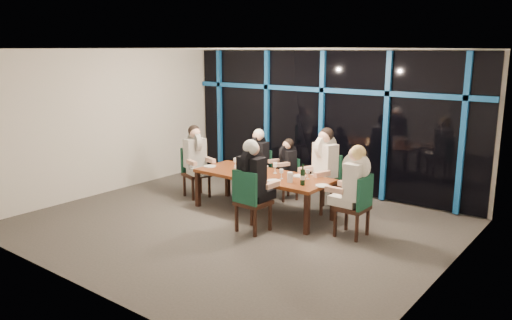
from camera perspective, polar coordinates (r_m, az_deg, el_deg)
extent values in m
plane|color=#514C47|center=(8.79, -2.41, -7.37)|extent=(7.00, 7.00, 0.00)
cube|color=silver|center=(10.84, 7.81, 4.50)|extent=(7.00, 0.04, 3.00)
cube|color=silver|center=(6.46, -19.94, -1.56)|extent=(7.00, 0.04, 3.00)
cube|color=silver|center=(10.96, -16.67, 4.18)|extent=(0.04, 6.00, 3.00)
cube|color=silver|center=(6.74, 20.89, -1.07)|extent=(0.04, 6.00, 3.00)
cube|color=white|center=(8.27, -2.61, 12.58)|extent=(7.00, 6.00, 0.04)
cube|color=black|center=(10.78, 7.65, 4.46)|extent=(6.86, 0.04, 2.94)
cube|color=#124F92|center=(12.44, -4.14, 5.60)|extent=(0.10, 0.10, 2.94)
cube|color=#124F92|center=(11.53, 1.26, 5.09)|extent=(0.10, 0.10, 2.94)
cube|color=#124F92|center=(10.74, 7.51, 4.44)|extent=(0.10, 0.10, 2.94)
cube|color=#124F92|center=(10.10, 14.64, 3.63)|extent=(0.10, 0.10, 2.94)
cube|color=#124F92|center=(9.63, 22.58, 2.66)|extent=(0.10, 0.10, 2.94)
cube|color=#124F92|center=(10.67, 7.61, 7.95)|extent=(6.86, 0.10, 0.10)
cube|color=#FF2D14|center=(10.49, 13.85, 7.57)|extent=(0.60, 0.05, 0.35)
cube|color=brown|center=(9.18, 0.76, -1.80)|extent=(2.60, 1.00, 0.06)
cube|color=black|center=(9.74, -6.66, -3.33)|extent=(0.08, 0.08, 0.69)
cube|color=black|center=(8.26, 5.83, -6.21)|extent=(0.08, 0.08, 0.69)
cube|color=black|center=(10.36, -3.27, -2.30)|extent=(0.08, 0.08, 0.69)
cube|color=black|center=(8.99, 8.81, -4.74)|extent=(0.08, 0.08, 0.69)
cube|color=black|center=(10.30, 0.12, -1.78)|extent=(0.46, 0.46, 0.06)
cube|color=#19533A|center=(10.39, 0.77, -0.13)|extent=(0.45, 0.06, 0.50)
cube|color=black|center=(10.33, -1.27, -3.11)|extent=(0.04, 0.04, 0.42)
cube|color=black|center=(10.12, 0.33, -3.43)|extent=(0.04, 0.04, 0.42)
cube|color=black|center=(10.60, -0.09, -2.69)|extent=(0.04, 0.04, 0.42)
cube|color=black|center=(10.40, 1.49, -3.00)|extent=(0.04, 0.04, 0.42)
cube|color=black|center=(10.13, 3.46, -2.34)|extent=(0.52, 0.52, 0.05)
cube|color=#19533A|center=(10.16, 4.32, -0.92)|extent=(0.38, 0.20, 0.44)
cube|color=black|center=(10.23, 2.21, -3.40)|extent=(0.05, 0.05, 0.37)
cube|color=black|center=(9.97, 3.15, -3.83)|extent=(0.05, 0.05, 0.37)
cube|color=black|center=(10.39, 3.72, -3.16)|extent=(0.05, 0.05, 0.37)
cube|color=black|center=(10.14, 4.68, -3.58)|extent=(0.05, 0.05, 0.37)
cube|color=black|center=(9.45, 7.62, -2.85)|extent=(0.63, 0.63, 0.07)
cube|color=#19533A|center=(9.53, 8.67, -0.90)|extent=(0.49, 0.21, 0.56)
cube|color=black|center=(9.55, 5.87, -4.33)|extent=(0.06, 0.06, 0.47)
cube|color=black|center=(9.26, 7.47, -4.91)|extent=(0.06, 0.06, 0.47)
cube|color=black|center=(9.80, 7.67, -3.93)|extent=(0.06, 0.06, 0.47)
cube|color=black|center=(9.52, 9.28, -4.48)|extent=(0.06, 0.06, 0.47)
cube|color=black|center=(10.34, -6.81, -1.67)|extent=(0.59, 0.59, 0.06)
cube|color=#19533A|center=(10.45, -7.39, 0.08)|extent=(0.19, 0.47, 0.53)
cube|color=black|center=(10.16, -7.22, -3.41)|extent=(0.05, 0.05, 0.44)
cube|color=black|center=(10.33, -5.36, -3.09)|extent=(0.05, 0.05, 0.44)
cube|color=black|center=(10.48, -8.18, -2.93)|extent=(0.05, 0.05, 0.44)
cube|color=black|center=(10.65, -6.36, -2.64)|extent=(0.05, 0.05, 0.44)
cube|color=black|center=(8.26, 10.92, -5.38)|extent=(0.48, 0.48, 0.06)
cube|color=#19533A|center=(8.09, 12.35, -3.70)|extent=(0.06, 0.48, 0.54)
cube|color=black|center=(8.59, 10.29, -6.47)|extent=(0.04, 0.04, 0.45)
cube|color=black|center=(8.26, 9.03, -7.18)|extent=(0.04, 0.04, 0.45)
cube|color=black|center=(8.43, 12.62, -6.94)|extent=(0.04, 0.04, 0.45)
cube|color=black|center=(8.10, 11.44, -7.69)|extent=(0.04, 0.04, 0.45)
cube|color=black|center=(8.33, -0.31, -4.89)|extent=(0.51, 0.51, 0.07)
cube|color=#19533A|center=(8.08, -1.32, -3.23)|extent=(0.50, 0.07, 0.55)
cube|color=black|center=(8.44, 1.61, -6.55)|extent=(0.05, 0.05, 0.46)
cube|color=black|center=(8.68, -0.47, -6.00)|extent=(0.05, 0.05, 0.46)
cube|color=black|center=(8.15, -0.13, -7.25)|extent=(0.05, 0.05, 0.46)
cube|color=black|center=(8.39, -2.23, -6.66)|extent=(0.05, 0.05, 0.46)
cube|color=black|center=(10.18, -0.28, -1.37)|extent=(0.37, 0.42, 0.14)
cube|color=black|center=(10.23, 0.25, 0.58)|extent=(0.40, 0.25, 0.56)
cylinder|color=black|center=(10.19, 0.25, 1.78)|extent=(0.11, 0.42, 0.42)
sphere|color=tan|center=(10.14, 0.19, 2.75)|extent=(0.21, 0.21, 0.21)
sphere|color=silver|center=(10.17, 0.32, 2.95)|extent=(0.23, 0.23, 0.23)
cube|color=tan|center=(10.18, -1.44, 0.04)|extent=(0.09, 0.30, 0.08)
cube|color=tan|center=(9.95, 0.36, -0.26)|extent=(0.09, 0.30, 0.08)
cube|color=black|center=(10.05, 2.95, -1.93)|extent=(0.44, 0.47, 0.12)
cube|color=black|center=(10.06, 3.65, -0.23)|extent=(0.41, 0.34, 0.49)
cylinder|color=black|center=(10.01, 3.67, 0.86)|extent=(0.23, 0.37, 0.37)
sphere|color=tan|center=(9.97, 3.60, 1.74)|extent=(0.19, 0.19, 0.19)
sphere|color=black|center=(9.99, 3.77, 1.91)|extent=(0.20, 0.20, 0.20)
cube|color=tan|center=(10.09, 2.10, -0.11)|extent=(0.17, 0.27, 0.07)
cube|color=tan|center=(9.80, 3.16, -0.50)|extent=(0.17, 0.27, 0.07)
cube|color=white|center=(9.34, 7.02, -2.32)|extent=(0.53, 0.57, 0.16)
cube|color=white|center=(9.37, 7.90, 0.01)|extent=(0.51, 0.39, 0.62)
cylinder|color=white|center=(9.32, 7.95, 1.49)|extent=(0.25, 0.48, 0.47)
sphere|color=tan|center=(9.27, 7.88, 2.69)|extent=(0.23, 0.23, 0.23)
sphere|color=black|center=(9.29, 8.09, 2.92)|extent=(0.26, 0.26, 0.26)
cube|color=tan|center=(9.40, 5.75, -1.05)|extent=(0.19, 0.35, 0.09)
cube|color=tan|center=(9.08, 7.55, -1.59)|extent=(0.19, 0.35, 0.09)
cube|color=black|center=(10.20, -6.50, -1.24)|extent=(0.54, 0.49, 0.15)
cube|color=black|center=(10.27, -6.99, 0.83)|extent=(0.37, 0.48, 0.59)
cylinder|color=black|center=(10.23, -7.02, 2.09)|extent=(0.45, 0.23, 0.44)
sphere|color=tan|center=(10.18, -7.00, 3.12)|extent=(0.22, 0.22, 0.22)
sphere|color=black|center=(10.21, -7.11, 3.33)|extent=(0.24, 0.24, 0.24)
cube|color=tan|center=(9.99, -7.36, -0.30)|extent=(0.33, 0.18, 0.08)
cube|color=tan|center=(10.18, -5.26, 0.00)|extent=(0.33, 0.18, 0.08)
cube|color=white|center=(8.28, 10.16, -4.52)|extent=(0.45, 0.39, 0.15)
cube|color=white|center=(8.11, 11.32, -2.34)|extent=(0.26, 0.43, 0.60)
cylinder|color=white|center=(8.06, 11.39, -0.72)|extent=(0.45, 0.11, 0.45)
sphere|color=tan|center=(8.03, 11.31, 0.64)|extent=(0.22, 0.22, 0.22)
sphere|color=tan|center=(8.00, 11.60, 0.82)|extent=(0.25, 0.25, 0.25)
cube|color=tan|center=(8.45, 10.38, -2.76)|extent=(0.32, 0.09, 0.09)
cube|color=tan|center=(8.08, 8.96, -3.40)|extent=(0.32, 0.09, 0.09)
cube|color=black|center=(8.40, 0.27, -3.96)|extent=(0.41, 0.48, 0.15)
cube|color=black|center=(8.17, -0.51, -1.78)|extent=(0.45, 0.28, 0.62)
cylinder|color=black|center=(8.11, -0.51, -0.11)|extent=(0.13, 0.47, 0.46)
sphere|color=tan|center=(8.09, -0.42, 1.29)|extent=(0.23, 0.23, 0.23)
sphere|color=silver|center=(8.05, -0.62, 1.47)|extent=(0.25, 0.25, 0.25)
cube|color=tan|center=(8.28, 1.85, -2.86)|extent=(0.10, 0.33, 0.09)
cube|color=tan|center=(8.55, -0.50, -2.36)|extent=(0.10, 0.33, 0.09)
cylinder|color=white|center=(9.79, -1.82, -0.66)|extent=(0.24, 0.24, 0.01)
cylinder|color=white|center=(9.76, 0.69, -0.70)|extent=(0.24, 0.24, 0.01)
cylinder|color=white|center=(9.03, 5.01, -1.83)|extent=(0.24, 0.24, 0.01)
cylinder|color=white|center=(9.79, -5.32, -0.71)|extent=(0.24, 0.24, 0.01)
cylinder|color=white|center=(8.44, 7.52, -2.91)|extent=(0.24, 0.24, 0.01)
cylinder|color=white|center=(8.68, 2.07, -2.39)|extent=(0.24, 0.24, 0.01)
cylinder|color=black|center=(8.43, 5.35, -2.00)|extent=(0.08, 0.08, 0.27)
cylinder|color=black|center=(8.39, 5.38, -0.80)|extent=(0.03, 0.03, 0.10)
cylinder|color=silver|center=(8.43, 5.35, -2.00)|extent=(0.08, 0.08, 0.07)
cylinder|color=white|center=(8.60, 3.90, -1.98)|extent=(0.10, 0.10, 0.18)
cylinder|color=white|center=(8.57, 4.20, -1.92)|extent=(0.01, 0.01, 0.12)
cylinder|color=#FFA74C|center=(9.01, -0.14, -1.76)|extent=(0.06, 0.06, 0.03)
cylinder|color=silver|center=(9.35, -1.23, -1.32)|extent=(0.06, 0.06, 0.01)
cylinder|color=silver|center=(9.34, -1.23, -1.01)|extent=(0.01, 0.01, 0.10)
cylinder|color=silver|center=(9.32, -1.23, -0.51)|extent=(0.07, 0.07, 0.07)
cylinder|color=silver|center=(9.24, 2.18, -1.50)|extent=(0.07, 0.07, 0.01)
cylinder|color=silver|center=(9.22, 2.19, -1.14)|extent=(0.01, 0.01, 0.11)
cylinder|color=silver|center=(9.20, 2.19, -0.56)|extent=(0.08, 0.08, 0.08)
cylinder|color=silver|center=(8.85, 2.91, -2.13)|extent=(0.06, 0.06, 0.01)
cylinder|color=silver|center=(8.84, 2.92, -1.80)|extent=(0.01, 0.01, 0.10)
cylinder|color=silver|center=(8.82, 2.92, -1.26)|extent=(0.07, 0.07, 0.07)
cylinder|color=white|center=(9.65, -2.37, -0.89)|extent=(0.07, 0.07, 0.01)
cylinder|color=white|center=(9.64, -2.38, -0.55)|extent=(0.01, 0.01, 0.11)
cylinder|color=white|center=(9.62, -2.38, 0.00)|extent=(0.08, 0.08, 0.08)
cylinder|color=silver|center=(8.87, 5.93, -2.16)|extent=(0.06, 0.06, 0.01)
cylinder|color=silver|center=(8.85, 5.94, -1.82)|extent=(0.01, 0.01, 0.10)
cylinder|color=silver|center=(8.83, 5.95, -1.29)|extent=(0.07, 0.07, 0.07)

